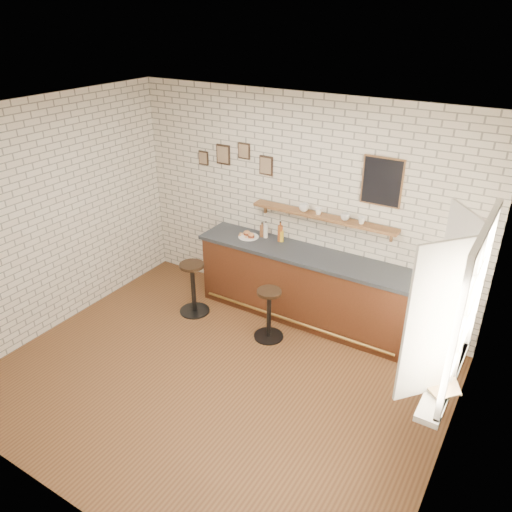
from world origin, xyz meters
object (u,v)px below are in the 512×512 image
(shelf_cup_c, at_px, (345,217))
(shelf_cup_b, at_px, (319,211))
(book_lower, at_px, (438,385))
(shelf_cup_a, at_px, (304,208))
(condiment_bottle_yellow, at_px, (281,236))
(bitters_bottle_white, at_px, (266,231))
(bar_stool_right, at_px, (269,313))
(sandwich_plate, at_px, (249,237))
(book_upper, at_px, (438,384))
(ciabatta_sandwich, at_px, (249,234))
(bar_counter, at_px, (305,286))
(bitters_bottle_brown, at_px, (262,231))
(shelf_cup_d, at_px, (362,220))
(bar_stool_left, at_px, (193,286))
(bitters_bottle_amber, at_px, (280,233))

(shelf_cup_c, bearing_deg, shelf_cup_b, 86.74)
(shelf_cup_b, bearing_deg, book_lower, -98.41)
(shelf_cup_a, relative_size, shelf_cup_b, 1.36)
(condiment_bottle_yellow, height_order, shelf_cup_a, shelf_cup_a)
(bitters_bottle_white, distance_m, bar_stool_right, 1.20)
(shelf_cup_b, bearing_deg, sandwich_plate, 133.28)
(shelf_cup_c, relative_size, book_upper, 0.48)
(ciabatta_sandwich, distance_m, book_upper, 3.43)
(book_lower, bearing_deg, sandwich_plate, 126.58)
(bar_counter, relative_size, bitters_bottle_brown, 14.52)
(shelf_cup_a, bearing_deg, bitters_bottle_white, 153.50)
(shelf_cup_b, relative_size, book_lower, 0.39)
(condiment_bottle_yellow, bearing_deg, shelf_cup_c, 3.49)
(shelf_cup_d, bearing_deg, shelf_cup_c, -168.50)
(bar_stool_left, bearing_deg, bitters_bottle_white, 50.22)
(bar_counter, xyz_separation_m, sandwich_plate, (-0.92, 0.03, 0.51))
(shelf_cup_d, bearing_deg, condiment_bottle_yellow, -165.70)
(bar_stool_left, xyz_separation_m, shelf_cup_a, (1.23, 0.88, 1.14))
(book_upper, bearing_deg, shelf_cup_c, 173.65)
(bar_counter, height_order, shelf_cup_d, shelf_cup_d)
(bar_stool_right, height_order, shelf_cup_a, shelf_cup_a)
(bitters_bottle_amber, bearing_deg, shelf_cup_a, 9.59)
(sandwich_plate, bearing_deg, shelf_cup_d, 6.30)
(shelf_cup_b, height_order, book_lower, shelf_cup_b)
(shelf_cup_a, bearing_deg, condiment_bottle_yellow, 158.19)
(condiment_bottle_yellow, xyz_separation_m, shelf_cup_d, (1.09, 0.05, 0.45))
(bitters_bottle_white, bearing_deg, bitters_bottle_amber, 0.00)
(bar_counter, distance_m, book_upper, 2.68)
(shelf_cup_a, xyz_separation_m, shelf_cup_d, (0.80, 0.00, -0.01))
(sandwich_plate, relative_size, condiment_bottle_yellow, 1.41)
(bitters_bottle_brown, xyz_separation_m, condiment_bottle_yellow, (0.31, -0.00, -0.00))
(ciabatta_sandwich, distance_m, bitters_bottle_white, 0.24)
(bitters_bottle_white, bearing_deg, bar_counter, -11.68)
(bitters_bottle_amber, height_order, book_upper, bitters_bottle_amber)
(shelf_cup_d, height_order, book_lower, shelf_cup_d)
(bar_counter, bearing_deg, condiment_bottle_yellow, 162.28)
(bitters_bottle_white, relative_size, book_lower, 0.99)
(bitters_bottle_brown, height_order, shelf_cup_a, shelf_cup_a)
(book_upper, bearing_deg, ciabatta_sandwich, -167.70)
(ciabatta_sandwich, distance_m, book_lower, 3.42)
(bitters_bottle_amber, bearing_deg, shelf_cup_b, 5.77)
(bitters_bottle_amber, bearing_deg, sandwich_plate, -164.96)
(condiment_bottle_yellow, bearing_deg, bar_counter, -17.72)
(bar_counter, relative_size, shelf_cup_c, 27.07)
(shelf_cup_d, bearing_deg, bar_stool_right, -122.48)
(ciabatta_sandwich, distance_m, shelf_cup_d, 1.63)
(bitters_bottle_amber, bearing_deg, bitters_bottle_brown, 180.00)
(condiment_bottle_yellow, bearing_deg, shelf_cup_d, 2.80)
(bar_counter, relative_size, bitters_bottle_white, 12.95)
(condiment_bottle_yellow, height_order, bar_stool_right, condiment_bottle_yellow)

